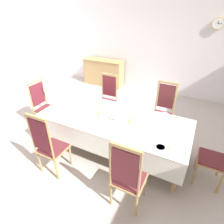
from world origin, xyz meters
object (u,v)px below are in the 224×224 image
at_px(candlestick_west, 99,107).
at_px(sideboard, 104,72).
at_px(soup_tureen, 116,114).
at_px(bowl_far_left, 164,115).
at_px(chair_north_a, 107,98).
at_px(candlestick_east, 130,115).
at_px(spoon_secondary, 168,149).
at_px(bowl_near_right, 160,148).
at_px(spoon_primary, 71,119).
at_px(bowl_near_left, 75,121).
at_px(chair_south_b, 127,176).
at_px(chair_head_east, 218,157).
at_px(dining_table, 114,121).
at_px(bowl_far_right, 111,131).
at_px(chair_head_west, 44,105).
at_px(chair_north_b, 163,110).
at_px(chair_south_a, 49,145).
at_px(mounted_clock, 218,24).

xyz_separation_m(candlestick_west, sideboard, (-1.55, 2.95, -0.44)).
bearing_deg(soup_tureen, bowl_far_left, 31.87).
bearing_deg(chair_north_a, bowl_far_left, 161.03).
distance_m(candlestick_east, spoon_secondary, 0.89).
bearing_deg(bowl_near_right, spoon_primary, 178.97).
relative_size(bowl_far_left, spoon_secondary, 1.09).
height_order(bowl_near_left, spoon_secondary, bowl_near_left).
distance_m(chair_south_b, bowl_near_right, 0.65).
distance_m(chair_head_east, candlestick_east, 1.51).
xyz_separation_m(chair_head_east, bowl_near_left, (-2.34, -0.43, 0.21)).
height_order(dining_table, bowl_far_right, bowl_far_right).
distance_m(candlestick_east, bowl_near_left, 0.99).
bearing_deg(bowl_near_right, candlestick_west, 161.39).
xyz_separation_m(chair_head_west, candlestick_west, (1.47, -0.00, 0.33)).
height_order(chair_north_b, bowl_near_left, chair_north_b).
relative_size(dining_table, chair_head_east, 2.59).
distance_m(chair_south_a, bowl_far_left, 2.11).
relative_size(dining_table, sideboard, 1.91).
height_order(chair_head_west, candlestick_west, candlestick_west).
bearing_deg(sideboard, chair_head_east, 141.04).
distance_m(chair_north_a, chair_head_west, 1.49).
bearing_deg(mounted_clock, bowl_near_right, -95.77).
relative_size(chair_head_east, sideboard, 0.74).
bearing_deg(chair_south_a, candlestick_east, 45.19).
relative_size(chair_south_b, bowl_far_left, 6.20).
relative_size(chair_north_a, bowl_near_right, 7.26).
xyz_separation_m(bowl_far_right, spoon_primary, (-0.82, -0.00, -0.01)).
height_order(spoon_secondary, mounted_clock, mounted_clock).
xyz_separation_m(chair_south_b, candlestick_east, (-0.39, 1.00, 0.30)).
bearing_deg(bowl_near_left, sideboard, 111.08).
distance_m(soup_tureen, bowl_near_right, 1.03).
bearing_deg(bowl_far_left, spoon_secondary, -73.39).
xyz_separation_m(chair_south_a, chair_south_b, (1.38, 0.00, -0.00)).
bearing_deg(chair_south_b, chair_head_west, 158.13).
height_order(chair_head_west, sideboard, chair_head_west).
bearing_deg(chair_south_b, candlestick_west, 135.52).
height_order(chair_head_east, candlestick_east, candlestick_east).
relative_size(bowl_near_right, mounted_clock, 0.55).
bearing_deg(candlestick_west, chair_head_east, 0.00).
bearing_deg(chair_north_a, sideboard, -58.70).
bearing_deg(chair_north_a, chair_north_b, -179.89).
distance_m(chair_south_a, bowl_near_left, 0.60).
height_order(chair_south_a, bowl_far_left, chair_south_a).
xyz_separation_m(chair_north_a, candlestick_east, (0.99, -0.99, 0.32)).
relative_size(bowl_near_left, spoon_primary, 0.89).
relative_size(candlestick_west, bowl_far_left, 2.00).
distance_m(chair_south_b, candlestick_west, 1.46).
xyz_separation_m(chair_south_b, spoon_secondary, (0.38, 0.59, 0.15)).
bearing_deg(spoon_secondary, dining_table, 157.49).
height_order(dining_table, chair_south_a, chair_south_a).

